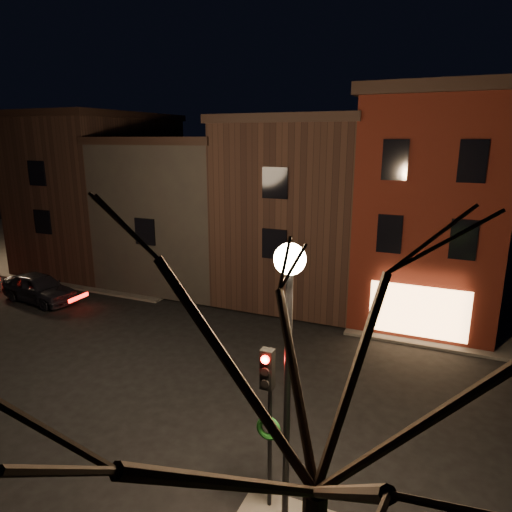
{
  "coord_description": "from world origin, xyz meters",
  "views": [
    {
      "loc": [
        8.84,
        -13.7,
        8.46
      ],
      "look_at": [
        0.8,
        4.93,
        3.2
      ],
      "focal_mm": 32.0,
      "sensor_mm": 36.0,
      "label": 1
    }
  ],
  "objects": [
    {
      "name": "parked_car_a",
      "position": [
        -10.83,
        2.82,
        0.77
      ],
      "size": [
        4.72,
        2.38,
        1.54
      ],
      "primitive_type": "imported",
      "rotation": [
        0.0,
        0.0,
        1.44
      ],
      "color": "black",
      "rests_on": "ground"
    },
    {
      "name": "corner_building",
      "position": [
        8.0,
        9.47,
        5.4
      ],
      "size": [
        6.5,
        8.5,
        10.5
      ],
      "color": "#51170E",
      "rests_on": "ground"
    },
    {
      "name": "traffic_signal",
      "position": [
        5.6,
        -5.51,
        2.81
      ],
      "size": [
        0.58,
        0.38,
        4.05
      ],
      "color": "black",
      "rests_on": "sidewalk_near_right"
    },
    {
      "name": "ground",
      "position": [
        0.0,
        0.0,
        0.0
      ],
      "size": [
        120.0,
        120.0,
        0.0
      ],
      "primitive_type": "plane",
      "color": "black",
      "rests_on": "ground"
    },
    {
      "name": "row_building_b",
      "position": [
        -5.75,
        10.5,
        4.33
      ],
      "size": [
        7.8,
        10.3,
        8.4
      ],
      "color": "black",
      "rests_on": "ground"
    },
    {
      "name": "bare_tree_right",
      "position": [
        7.5,
        -8.5,
        6.15
      ],
      "size": [
        6.4,
        6.4,
        8.5
      ],
      "color": "black",
      "rests_on": "sidewalk_near_right"
    },
    {
      "name": "row_building_a",
      "position": [
        1.5,
        10.5,
        4.83
      ],
      "size": [
        7.3,
        10.3,
        9.4
      ],
      "color": "black",
      "rests_on": "ground"
    },
    {
      "name": "row_building_c",
      "position": [
        -13.0,
        10.5,
        5.08
      ],
      "size": [
        7.3,
        10.3,
        9.9
      ],
      "color": "black",
      "rests_on": "ground"
    },
    {
      "name": "sidewalk_far_left",
      "position": [
        -20.0,
        20.0,
        0.06
      ],
      "size": [
        30.0,
        30.0,
        0.12
      ],
      "primitive_type": "cube",
      "color": "#2D2B28",
      "rests_on": "ground"
    },
    {
      "name": "street_lamp_near",
      "position": [
        6.2,
        -6.0,
        5.18
      ],
      "size": [
        0.6,
        0.6,
        6.48
      ],
      "color": "black",
      "rests_on": "sidewalk_near_right"
    }
  ]
}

